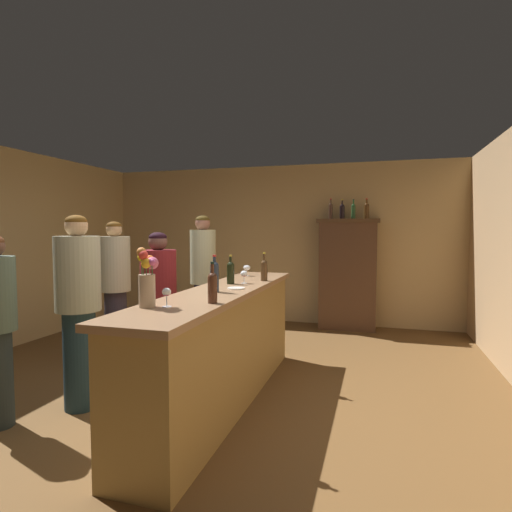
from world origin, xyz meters
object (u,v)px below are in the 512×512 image
Objects in this scene: wine_bottle_syrah at (215,275)px; flower_arrangement at (147,278)px; wine_bottle_riesling at (212,286)px; patron_by_cabinet at (115,287)px; wine_glass_front at (244,274)px; wine_glass_rear at (247,268)px; display_bottle_midright at (366,210)px; bar_counter at (222,346)px; patron_tall at (203,276)px; display_bottle_midleft at (342,211)px; display_cabinet at (348,272)px; cheese_plate at (236,288)px; patron_redhead at (159,302)px; wine_bottle_malbec at (231,271)px; patron_in_grey at (78,304)px; wine_glass_mid at (167,293)px; display_bottle_left at (331,210)px; display_bottle_center at (353,210)px; wine_bottle_pinot at (264,269)px.

flower_arrangement reaches higher than wine_bottle_syrah.
wine_bottle_syrah reaches higher than wine_bottle_riesling.
patron_by_cabinet reaches higher than wine_bottle_syrah.
wine_glass_front reaches higher than wine_glass_rear.
display_bottle_midright is at bearing 59.26° from wine_glass_rear.
bar_counter is 1.74× the size of patron_tall.
display_cabinet is at bearing 0.00° from display_bottle_midleft.
cheese_plate is (-0.07, 0.73, -0.12)m from wine_bottle_riesling.
patron_by_cabinet is 0.95× the size of patron_tall.
patron_by_cabinet is 1.08× the size of patron_redhead.
wine_bottle_malbec reaches higher than wine_glass_rear.
bar_counter is at bearing 21.36° from patron_in_grey.
bar_counter is 10.13× the size of wine_bottle_riesling.
bar_counter is at bearing -109.71° from display_bottle_midright.
display_bottle_midleft is (0.78, 3.36, 0.68)m from wine_bottle_syrah.
bar_counter is 23.03× the size of wine_glass_mid.
cheese_plate is 0.09× the size of patron_by_cabinet.
display_cabinet is at bearing 74.64° from bar_counter.
display_bottle_midright is (1.20, 4.10, 0.74)m from wine_glass_mid.
display_bottle_left is at bearing 77.11° from wine_bottle_malbec.
patron_tall is (-0.89, 1.03, -0.16)m from wine_glass_front.
wine_glass_rear is at bearing 95.07° from wine_bottle_syrah.
wine_glass_rear is 1.10m from patron_redhead.
cheese_plate is 3.29m from display_bottle_left.
wine_bottle_malbec is 3.04m from display_bottle_midleft.
display_bottle_center is 2.64m from patron_tall.
wine_glass_rear is 2.57m from display_bottle_midright.
display_bottle_center reaches higher than wine_glass_front.
wine_glass_front is 0.08× the size of patron_in_grey.
wine_bottle_riesling is 0.96× the size of display_bottle_midright.
bar_counter is at bearing 79.38° from flower_arrangement.
wine_bottle_syrah reaches higher than bar_counter.
bar_counter is 1.83× the size of patron_by_cabinet.
wine_bottle_malbec is 0.17× the size of patron_by_cabinet.
patron_redhead reaches higher than flower_arrangement.
flower_arrangement is at bearing -102.70° from wine_bottle_syrah.
wine_bottle_riesling is 0.19× the size of patron_redhead.
wine_bottle_malbec is at bearing -102.89° from display_bottle_left.
display_bottle_left is 3.41m from patron_redhead.
display_bottle_midleft is (0.18, -0.00, -0.01)m from display_bottle_left.
cheese_plate is 3.32m from display_bottle_midleft.
bar_counter is 1.74m from patron_tall.
wine_bottle_riesling is at bearing -101.07° from display_bottle_center.
wine_bottle_riesling is 3.96m from display_bottle_left.
wine_glass_front is (-0.13, -0.26, -0.03)m from wine_bottle_pinot.
bar_counter is 1.76× the size of display_cabinet.
flower_arrangement is 1.40m from patron_redhead.
cheese_plate is (0.17, -0.31, -0.12)m from wine_bottle_malbec.
display_bottle_midright reaches higher than display_bottle_midleft.
wine_bottle_riesling is 2.38m from patron_tall.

